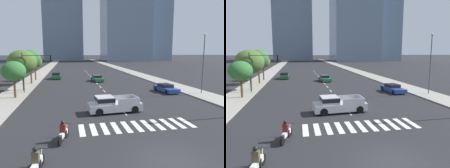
% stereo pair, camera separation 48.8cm
% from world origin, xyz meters
% --- Properties ---
extents(ground_plane, '(800.00, 800.00, 0.00)m').
position_xyz_m(ground_plane, '(0.00, 0.00, 0.00)').
color(ground_plane, '#232326').
extents(sidewalk_east, '(4.00, 260.00, 0.15)m').
position_xyz_m(sidewalk_east, '(13.04, 30.00, 0.07)').
color(sidewalk_east, gray).
rests_on(sidewalk_east, ground).
extents(sidewalk_west, '(4.00, 260.00, 0.15)m').
position_xyz_m(sidewalk_west, '(-13.04, 30.00, 0.07)').
color(sidewalk_west, gray).
rests_on(sidewalk_west, ground).
extents(crosswalk_near, '(9.45, 2.64, 0.01)m').
position_xyz_m(crosswalk_near, '(0.00, 5.73, 0.00)').
color(crosswalk_near, silver).
rests_on(crosswalk_near, ground).
extents(lane_divider_center, '(0.14, 50.00, 0.01)m').
position_xyz_m(lane_divider_center, '(0.00, 33.73, 0.00)').
color(lane_divider_center, silver).
rests_on(lane_divider_center, ground).
extents(motorcycle_lead, '(0.74, 2.23, 1.49)m').
position_xyz_m(motorcycle_lead, '(-7.08, 0.21, 0.58)').
color(motorcycle_lead, black).
rests_on(motorcycle_lead, ground).
extents(motorcycle_trailing, '(0.91, 2.07, 1.49)m').
position_xyz_m(motorcycle_trailing, '(-5.85, 3.97, 0.58)').
color(motorcycle_trailing, black).
rests_on(motorcycle_trailing, ground).
extents(pickup_truck, '(5.41, 2.37, 1.67)m').
position_xyz_m(pickup_truck, '(-1.16, 10.04, 0.81)').
color(pickup_truck, '#B7BABF').
rests_on(pickup_truck, ground).
extents(sedan_blue_0, '(2.28, 4.81, 1.21)m').
position_xyz_m(sedan_blue_0, '(9.10, 19.04, 0.57)').
color(sedan_blue_0, navy).
rests_on(sedan_blue_0, ground).
extents(sedan_green_1, '(1.95, 4.46, 1.37)m').
position_xyz_m(sedan_green_1, '(-8.05, 38.74, 0.63)').
color(sedan_green_1, '#1E6038').
rests_on(sedan_green_1, ground).
extents(sedan_green_2, '(2.20, 4.89, 1.26)m').
position_xyz_m(sedan_green_2, '(0.46, 32.95, 0.58)').
color(sedan_green_2, '#1E6038').
rests_on(sedan_green_2, ground).
extents(traffic_signal_far, '(4.50, 0.28, 5.80)m').
position_xyz_m(traffic_signal_far, '(-10.27, 22.26, 4.12)').
color(traffic_signal_far, '#333335').
rests_on(traffic_signal_far, sidewalk_west).
extents(street_lamp_east, '(0.50, 0.24, 8.39)m').
position_xyz_m(street_lamp_east, '(13.34, 16.42, 4.96)').
color(street_lamp_east, '#3F3F42').
rests_on(street_lamp_east, sidewalk_east).
extents(street_tree_nearest, '(3.01, 3.01, 4.74)m').
position_xyz_m(street_tree_nearest, '(-12.24, 18.69, 3.60)').
color(street_tree_nearest, '#4C3823').
rests_on(street_tree_nearest, sidewalk_west).
extents(street_tree_second, '(4.35, 4.35, 6.21)m').
position_xyz_m(street_tree_second, '(-12.24, 24.24, 4.51)').
color(street_tree_second, '#4C3823').
rests_on(street_tree_second, sidewalk_west).
extents(street_tree_third, '(3.84, 3.84, 6.29)m').
position_xyz_m(street_tree_third, '(-12.24, 31.39, 4.79)').
color(street_tree_third, '#4C3823').
rests_on(street_tree_third, sidewalk_west).
extents(street_tree_fourth, '(3.00, 3.00, 5.11)m').
position_xyz_m(street_tree_fourth, '(-12.24, 36.69, 3.96)').
color(street_tree_fourth, '#4C3823').
rests_on(street_tree_fourth, sidewalk_west).
extents(office_tower_left_skyline, '(26.88, 26.56, 80.47)m').
position_xyz_m(office_tower_left_skyline, '(-7.99, 152.28, 39.71)').
color(office_tower_left_skyline, slate).
rests_on(office_tower_left_skyline, ground).
extents(office_tower_center_skyline, '(29.38, 27.98, 86.26)m').
position_xyz_m(office_tower_center_skyline, '(32.69, 129.78, 37.90)').
color(office_tower_center_skyline, slate).
rests_on(office_tower_center_skyline, ground).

